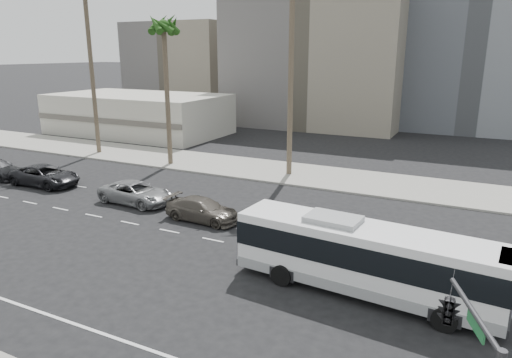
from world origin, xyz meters
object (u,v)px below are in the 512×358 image
Objects in this scene: city_bus at (364,256)px; car_a at (202,210)px; car_b at (136,193)px; palm_mid at (164,29)px; car_c at (45,175)px; traffic_signal at (453,316)px.

car_a is at bearing 162.68° from city_bus.
car_b is (-17.18, 5.37, -0.97)m from city_bus.
city_bus is at bearing -105.15° from car_b.
palm_mid reaches higher than car_b.
car_a is at bearing -95.89° from car_b.
palm_mid is (-4.67, 10.28, 11.36)m from car_b.
car_a is 15.50m from car_c.
car_b is 0.40× the size of palm_mid.
traffic_signal is 35.75m from palm_mid.
car_c is 33.55m from traffic_signal.
car_a is 19.20m from palm_mid.
traffic_signal reaches higher than car_c.
car_c reaches higher than car_a.
traffic_signal is (21.01, -13.34, 3.59)m from car_b.
car_b is at bearing 83.35° from car_a.
palm_mid is at bearing 116.70° from traffic_signal.
city_bus is 2.14× the size of car_b.
car_b is 16.02m from palm_mid.
city_bus reaches higher than car_b.
car_b is at bearing -93.53° from car_c.
car_c is 1.11× the size of traffic_signal.
city_bus is 12.07m from car_a.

